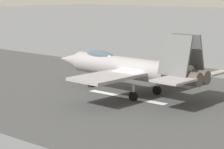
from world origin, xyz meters
name	(u,v)px	position (x,y,z in m)	size (l,w,h in m)	color
ground_plane	(131,98)	(0.00, 0.00, 0.00)	(400.00, 400.00, 0.00)	slate
runway_strip	(131,98)	(-0.02, 0.00, 0.01)	(240.00, 26.00, 0.02)	#3E4040
fighter_jet	(130,67)	(0.92, -0.97, 2.39)	(16.47, 13.46, 5.58)	gray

